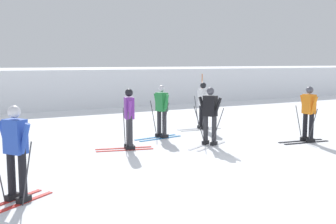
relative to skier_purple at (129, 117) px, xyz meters
The scene contains 9 objects.
ground_plane 3.81m from the skier_purple, 75.49° to the right, with size 120.00×120.00×0.00m, color white.
far_snow_ridge 15.00m from the skier_purple, 86.46° to the left, with size 80.00×9.72×2.04m, color white.
skier_purple is the anchor object (origin of this frame).
skier_orange 5.50m from the skier_purple, 17.50° to the right, with size 1.64×1.00×1.71m.
skier_black 2.39m from the skier_purple, 15.60° to the right, with size 1.59×1.06×1.71m.
skier_blue 4.66m from the skier_purple, 138.22° to the right, with size 1.54×1.18×1.71m.
skier_green 1.96m from the skier_purple, 34.41° to the left, with size 1.64×0.99×1.71m.
skier_white 4.19m from the skier_purple, 26.96° to the left, with size 1.63×1.00×1.71m.
trail_marker_pole 9.56m from the skier_purple, 44.22° to the left, with size 0.04×0.04×1.85m, color #C65614.
Camera 1 is at (-5.43, -6.90, 2.45)m, focal length 43.82 mm.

